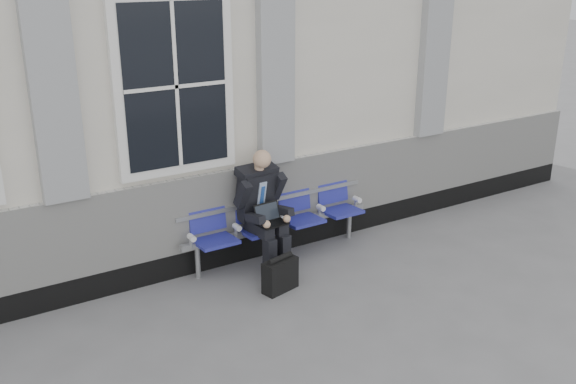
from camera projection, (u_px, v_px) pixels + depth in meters
ground at (212, 341)px, 6.28m from camera, size 70.00×70.00×0.00m
station_building at (88, 66)px, 8.29m from camera, size 14.40×4.40×4.49m
bench at (277, 215)px, 7.91m from camera, size 2.60×0.47×0.91m
businessman at (262, 205)px, 7.58m from camera, size 0.61×0.83×1.47m
briefcase at (280, 274)px, 7.18m from camera, size 0.45×0.27×0.43m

